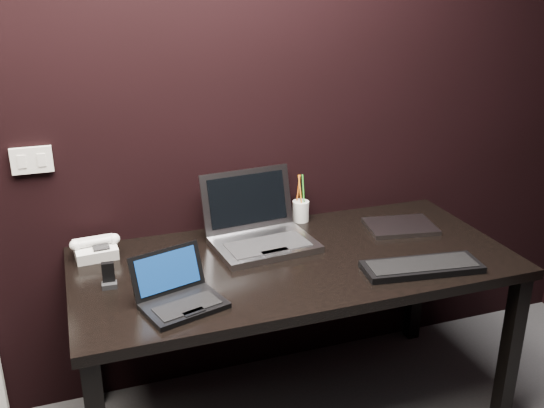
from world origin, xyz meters
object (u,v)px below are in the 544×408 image
object	(u,v)px
closed_laptop	(400,226)
pen_cup	(301,210)
netbook	(179,295)
mobile_phone	(109,278)
desk_phone	(96,249)
ext_keyboard	(422,267)
desk	(294,276)
silver_laptop	(260,232)

from	to	relation	value
closed_laptop	pen_cup	distance (m)	0.44
netbook	mobile_phone	xyz separation A→B (m)	(-0.21, 0.21, 0.00)
closed_laptop	desk_phone	world-z (taller)	desk_phone
closed_laptop	desk_phone	xyz separation A→B (m)	(-1.27, 0.15, 0.02)
ext_keyboard	desk_phone	size ratio (longest dim) A/B	2.38
desk	ext_keyboard	bearing A→B (deg)	-31.12
ext_keyboard	pen_cup	xyz separation A→B (m)	(-0.25, 0.60, 0.04)
silver_laptop	closed_laptop	xyz separation A→B (m)	(0.63, -0.05, -0.04)
netbook	pen_cup	bearing A→B (deg)	40.00
desk_phone	mobile_phone	xyz separation A→B (m)	(0.03, -0.26, -0.00)
silver_laptop	pen_cup	bearing A→B (deg)	34.78
closed_laptop	mobile_phone	size ratio (longest dim) A/B	3.52
netbook	pen_cup	world-z (taller)	pen_cup
netbook	desk_phone	distance (m)	0.53
desk	ext_keyboard	xyz separation A→B (m)	(0.41, -0.25, 0.09)
silver_laptop	mobile_phone	distance (m)	0.64
netbook	pen_cup	xyz separation A→B (m)	(0.66, 0.55, 0.02)
closed_laptop	desk	bearing A→B (deg)	-167.17
desk	pen_cup	bearing A→B (deg)	64.92
desk	pen_cup	xyz separation A→B (m)	(0.16, 0.35, 0.13)
closed_laptop	ext_keyboard	bearing A→B (deg)	-108.92
ext_keyboard	mobile_phone	world-z (taller)	mobile_phone
ext_keyboard	closed_laptop	world-z (taller)	ext_keyboard
pen_cup	closed_laptop	bearing A→B (deg)	-31.02
closed_laptop	pen_cup	size ratio (longest dim) A/B	1.48
silver_laptop	ext_keyboard	xyz separation A→B (m)	(0.50, -0.43, -0.04)
netbook	desk_phone	size ratio (longest dim) A/B	1.61
desk	desk_phone	world-z (taller)	desk_phone
desk	silver_laptop	distance (m)	0.24
silver_laptop	desk_phone	size ratio (longest dim) A/B	2.21
desk	netbook	bearing A→B (deg)	-157.90
desk_phone	mobile_phone	world-z (taller)	mobile_phone
desk	pen_cup	distance (m)	0.41
ext_keyboard	closed_laptop	xyz separation A→B (m)	(0.13, 0.37, -0.00)
silver_laptop	pen_cup	world-z (taller)	silver_laptop
desk_phone	pen_cup	xyz separation A→B (m)	(0.89, 0.08, 0.02)
silver_laptop	ext_keyboard	world-z (taller)	silver_laptop
silver_laptop	desk	bearing A→B (deg)	-64.23
ext_keyboard	mobile_phone	xyz separation A→B (m)	(-1.12, 0.26, 0.02)
netbook	ext_keyboard	xyz separation A→B (m)	(0.90, -0.05, -0.02)
desk_phone	desk	bearing A→B (deg)	-20.34
closed_laptop	desk_phone	distance (m)	1.28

